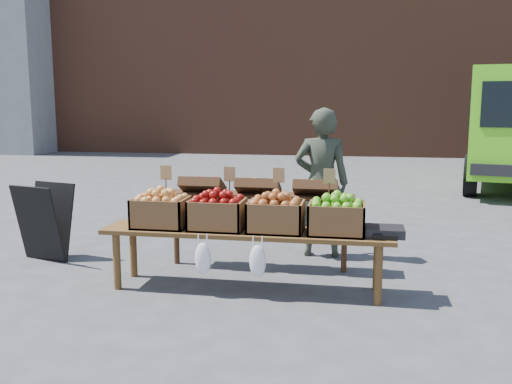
% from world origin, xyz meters
% --- Properties ---
extents(ground, '(80.00, 80.00, 0.00)m').
position_xyz_m(ground, '(0.00, 0.00, 0.00)').
color(ground, '#454548').
extents(brick_building, '(24.00, 4.00, 10.00)m').
position_xyz_m(brick_building, '(0.00, 15.00, 5.00)').
color(brick_building, brown).
rests_on(brick_building, ground).
extents(vendor, '(0.63, 0.44, 1.68)m').
position_xyz_m(vendor, '(-0.03, 1.01, 0.84)').
color(vendor, '#2E3528').
rests_on(vendor, ground).
extents(chalkboard_sign, '(0.63, 0.45, 0.87)m').
position_xyz_m(chalkboard_sign, '(-3.03, 0.29, 0.43)').
color(chalkboard_sign, black).
rests_on(chalkboard_sign, ground).
extents(back_table, '(2.10, 0.44, 1.04)m').
position_xyz_m(back_table, '(-0.65, 0.40, 0.52)').
color(back_table, '#3C2313').
rests_on(back_table, ground).
extents(display_bench, '(2.70, 0.56, 0.57)m').
position_xyz_m(display_bench, '(-0.64, -0.32, 0.28)').
color(display_bench, '#563919').
rests_on(display_bench, ground).
extents(crate_golden_apples, '(0.50, 0.40, 0.28)m').
position_xyz_m(crate_golden_apples, '(-1.46, -0.32, 0.71)').
color(crate_golden_apples, gold).
rests_on(crate_golden_apples, display_bench).
extents(crate_russet_pears, '(0.50, 0.40, 0.28)m').
position_xyz_m(crate_russet_pears, '(-0.91, -0.32, 0.71)').
color(crate_russet_pears, maroon).
rests_on(crate_russet_pears, display_bench).
extents(crate_red_apples, '(0.50, 0.40, 0.28)m').
position_xyz_m(crate_red_apples, '(-0.36, -0.32, 0.71)').
color(crate_red_apples, '#AF5020').
rests_on(crate_red_apples, display_bench).
extents(crate_green_apples, '(0.50, 0.40, 0.28)m').
position_xyz_m(crate_green_apples, '(0.19, -0.32, 0.71)').
color(crate_green_apples, '#3B7B17').
rests_on(crate_green_apples, display_bench).
extents(weighing_scale, '(0.34, 0.30, 0.08)m').
position_xyz_m(weighing_scale, '(0.61, -0.32, 0.61)').
color(weighing_scale, black).
rests_on(weighing_scale, display_bench).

